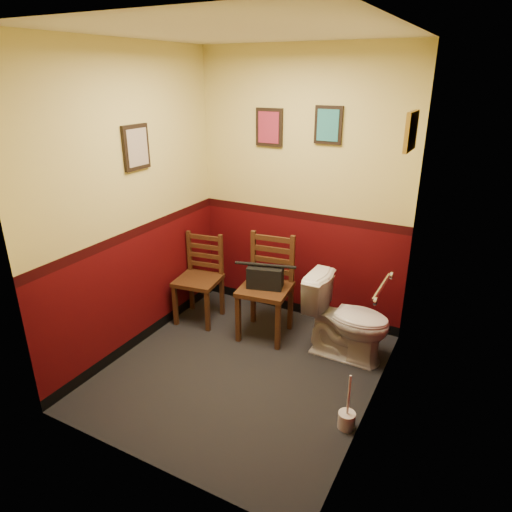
{
  "coord_description": "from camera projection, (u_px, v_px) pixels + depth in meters",
  "views": [
    {
      "loc": [
        1.68,
        -2.91,
        2.44
      ],
      "look_at": [
        0.0,
        0.25,
        1.0
      ],
      "focal_mm": 32.0,
      "sensor_mm": 36.0,
      "label": 1
    }
  ],
  "objects": [
    {
      "name": "floor",
      "position": [
        243.0,
        370.0,
        4.03
      ],
      "size": [
        2.2,
        2.4,
        0.0
      ],
      "primitive_type": "cube",
      "color": "black",
      "rests_on": "ground"
    },
    {
      "name": "ceiling",
      "position": [
        238.0,
        31.0,
        3.02
      ],
      "size": [
        2.2,
        2.4,
        0.0
      ],
      "primitive_type": "cube",
      "rotation": [
        3.14,
        0.0,
        0.0
      ],
      "color": "silver",
      "rests_on": "ground"
    },
    {
      "name": "wall_back",
      "position": [
        301.0,
        192.0,
        4.51
      ],
      "size": [
        2.2,
        0.0,
        2.7
      ],
      "primitive_type": "cube",
      "rotation": [
        1.57,
        0.0,
        0.0
      ],
      "color": "#43060A",
      "rests_on": "ground"
    },
    {
      "name": "wall_front",
      "position": [
        134.0,
        283.0,
        2.54
      ],
      "size": [
        2.2,
        0.0,
        2.7
      ],
      "primitive_type": "cube",
      "rotation": [
        -1.57,
        0.0,
        0.0
      ],
      "color": "#43060A",
      "rests_on": "ground"
    },
    {
      "name": "wall_left",
      "position": [
        132.0,
        207.0,
        4.0
      ],
      "size": [
        0.0,
        2.4,
        2.7
      ],
      "primitive_type": "cube",
      "rotation": [
        1.57,
        0.0,
        1.57
      ],
      "color": "#43060A",
      "rests_on": "ground"
    },
    {
      "name": "wall_right",
      "position": [
        384.0,
        249.0,
        3.04
      ],
      "size": [
        0.0,
        2.4,
        2.7
      ],
      "primitive_type": "cube",
      "rotation": [
        1.57,
        0.0,
        -1.57
      ],
      "color": "#43060A",
      "rests_on": "ground"
    },
    {
      "name": "grab_bar",
      "position": [
        382.0,
        287.0,
        3.41
      ],
      "size": [
        0.05,
        0.56,
        0.06
      ],
      "color": "silver",
      "rests_on": "wall_right"
    },
    {
      "name": "framed_print_back_a",
      "position": [
        269.0,
        127.0,
        4.42
      ],
      "size": [
        0.28,
        0.04,
        0.36
      ],
      "color": "black",
      "rests_on": "wall_back"
    },
    {
      "name": "framed_print_back_b",
      "position": [
        328.0,
        125.0,
        4.14
      ],
      "size": [
        0.26,
        0.04,
        0.34
      ],
      "color": "black",
      "rests_on": "wall_back"
    },
    {
      "name": "framed_print_left",
      "position": [
        136.0,
        147.0,
        3.89
      ],
      "size": [
        0.04,
        0.3,
        0.38
      ],
      "color": "black",
      "rests_on": "wall_left"
    },
    {
      "name": "framed_print_right",
      "position": [
        411.0,
        131.0,
        3.28
      ],
      "size": [
        0.04,
        0.34,
        0.28
      ],
      "color": "olive",
      "rests_on": "wall_right"
    },
    {
      "name": "toilet",
      "position": [
        347.0,
        319.0,
        4.1
      ],
      "size": [
        0.78,
        0.45,
        0.76
      ],
      "primitive_type": "imported",
      "rotation": [
        0.0,
        0.0,
        1.55
      ],
      "color": "white",
      "rests_on": "floor"
    },
    {
      "name": "toilet_brush",
      "position": [
        347.0,
        419.0,
        3.35
      ],
      "size": [
        0.13,
        0.13,
        0.46
      ],
      "color": "silver",
      "rests_on": "floor"
    },
    {
      "name": "chair_left",
      "position": [
        200.0,
        279.0,
        4.73
      ],
      "size": [
        0.48,
        0.48,
        0.91
      ],
      "rotation": [
        0.0,
        0.0,
        0.15
      ],
      "color": "#432614",
      "rests_on": "floor"
    },
    {
      "name": "chair_right",
      "position": [
        267.0,
        287.0,
        4.43
      ],
      "size": [
        0.52,
        0.52,
        1.01
      ],
      "rotation": [
        0.0,
        0.0,
        0.12
      ],
      "color": "#432614",
      "rests_on": "floor"
    },
    {
      "name": "handbag",
      "position": [
        265.0,
        277.0,
        4.35
      ],
      "size": [
        0.37,
        0.25,
        0.25
      ],
      "rotation": [
        0.0,
        0.0,
        0.28
      ],
      "color": "black",
      "rests_on": "chair_right"
    },
    {
      "name": "tp_stack",
      "position": [
        326.0,
        321.0,
        4.67
      ],
      "size": [
        0.21,
        0.11,
        0.18
      ],
      "color": "silver",
      "rests_on": "floor"
    }
  ]
}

